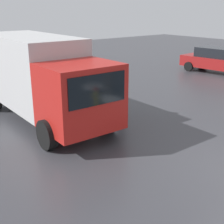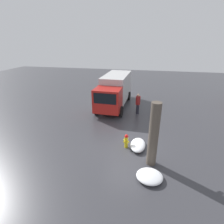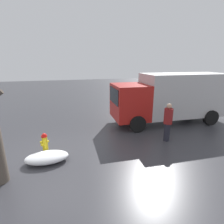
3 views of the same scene
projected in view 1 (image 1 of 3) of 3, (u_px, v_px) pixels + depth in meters
The scene contains 3 objects.
delivery_truck at pixel (40, 75), 11.27m from camera, with size 7.02×2.64×2.98m.
pedestrian at pixel (121, 91), 11.64m from camera, with size 0.40×0.40×1.84m.
parked_car at pixel (217, 60), 19.65m from camera, with size 4.67×2.28×1.56m.
Camera 1 is at (-3.05, 7.12, 3.97)m, focal length 50.00 mm.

